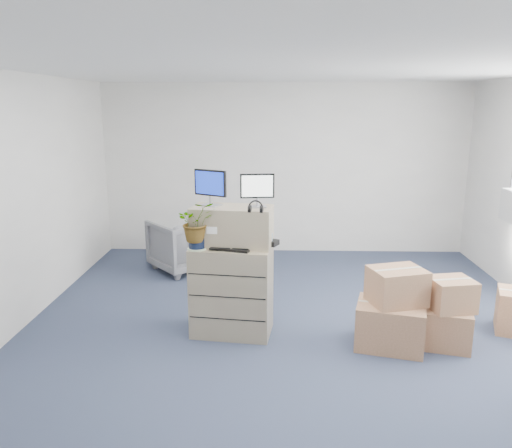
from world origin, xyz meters
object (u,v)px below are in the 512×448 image
object	(u,v)px
monitor_left	(210,186)
filing_cabinet_lower	(232,290)
potted_plant	(196,227)
office_chair	(183,242)
water_bottle	(240,233)
monitor_right	(257,189)
keyboard	(230,248)

from	to	relation	value
monitor_left	filing_cabinet_lower	bearing A→B (deg)	4.52
potted_plant	office_chair	size ratio (longest dim) A/B	0.61
filing_cabinet_lower	monitor_left	xyz separation A→B (m)	(-0.22, 0.10, 1.12)
water_bottle	potted_plant	distance (m)	0.49
monitor_right	potted_plant	size ratio (longest dim) A/B	0.68
filing_cabinet_lower	monitor_left	size ratio (longest dim) A/B	2.58
filing_cabinet_lower	monitor_right	distance (m)	1.14
keyboard	monitor_left	bearing A→B (deg)	154.49
keyboard	water_bottle	distance (m)	0.23
monitor_left	office_chair	bearing A→B (deg)	136.39
potted_plant	monitor_right	bearing A→B (deg)	12.81
keyboard	potted_plant	bearing A→B (deg)	-161.89
monitor_right	potted_plant	distance (m)	0.74
potted_plant	office_chair	bearing A→B (deg)	103.91
filing_cabinet_lower	potted_plant	distance (m)	0.81
keyboard	office_chair	world-z (taller)	keyboard
water_bottle	office_chair	bearing A→B (deg)	115.75
filing_cabinet_lower	office_chair	size ratio (longest dim) A/B	1.14
keyboard	potted_plant	xyz separation A→B (m)	(-0.34, -0.00, 0.22)
monitor_left	water_bottle	size ratio (longest dim) A/B	1.49
filing_cabinet_lower	monitor_right	bearing A→B (deg)	14.16
monitor_left	monitor_right	world-z (taller)	monitor_left
monitor_right	filing_cabinet_lower	bearing A→B (deg)	-179.81
filing_cabinet_lower	office_chair	xyz separation A→B (m)	(-0.90, 2.12, -0.06)
office_chair	potted_plant	bearing A→B (deg)	62.85
water_bottle	office_chair	distance (m)	2.39
filing_cabinet_lower	office_chair	world-z (taller)	filing_cabinet_lower
monitor_right	office_chair	size ratio (longest dim) A/B	0.41
monitor_right	monitor_left	bearing A→B (deg)	166.02
filing_cabinet_lower	water_bottle	distance (m)	0.63
filing_cabinet_lower	monitor_left	distance (m)	1.15
filing_cabinet_lower	water_bottle	bearing A→B (deg)	40.88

